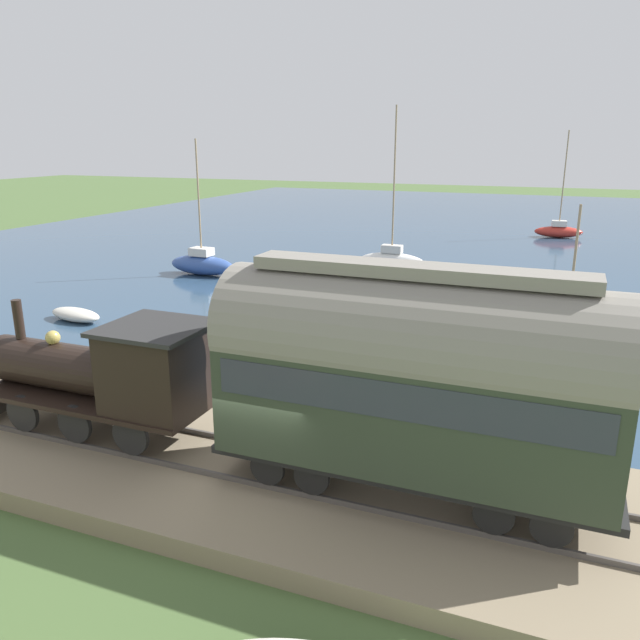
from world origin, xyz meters
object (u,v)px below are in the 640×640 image
Objects in this scene: sailboat_green at (567,329)px; sailboat_blue at (202,264)px; rowboat_off_pier at (316,352)px; rowboat_near_shore at (76,315)px; passenger_coach at (413,373)px; sailboat_red at (559,230)px; rowboat_far_out at (373,330)px; steam_locomotive at (112,371)px; sailboat_white at (392,260)px.

sailboat_blue is at bearing 76.23° from sailboat_green.
rowboat_off_pier reaches higher than rowboat_near_shore.
sailboat_red reaches higher than passenger_coach.
rowboat_far_out is (-30.44, 6.11, -0.37)m from sailboat_red.
sailboat_blue reaches higher than steam_locomotive.
steam_locomotive is at bearing 178.37° from sailboat_white.
sailboat_green is at bearing -137.94° from sailboat_white.
rowboat_far_out is 3.67m from rowboat_off_pier.
sailboat_blue is 2.64× the size of rowboat_near_shore.
steam_locomotive is at bearing 145.06° from sailboat_green.
steam_locomotive is at bearing 119.25° from rowboat_far_out.
sailboat_white is 3.75× the size of rowboat_far_out.
rowboat_near_shore reaches higher than rowboat_far_out.
rowboat_far_out is at bearing -6.34° from rowboat_off_pier.
sailboat_red is 31.05m from rowboat_far_out.
sailboat_red is (42.16, -1.79, -2.61)m from passenger_coach.
rowboat_off_pier is (-3.51, 1.07, 0.08)m from rowboat_far_out.
sailboat_red reaches higher than sailboat_blue.
rowboat_off_pier is (8.22, -1.96, -1.90)m from steam_locomotive.
sailboat_blue is at bearing 13.11° from rowboat_far_out.
rowboat_near_shore is (-10.31, -0.08, -0.37)m from sailboat_blue.
sailboat_red is at bearing -20.50° from rowboat_near_shore.
steam_locomotive is at bearing 177.26° from rowboat_off_pier.
passenger_coach is 3.09× the size of rowboat_off_pier.
sailboat_blue is 0.81× the size of sailboat_white.
sailboat_white reaches higher than rowboat_off_pier.
passenger_coach reaches higher than rowboat_far_out.
sailboat_white is (24.36, -0.29, -1.50)m from steam_locomotive.
sailboat_red is (28.45, 1.07, 0.08)m from sailboat_green.
steam_locomotive is 7.43m from passenger_coach.
sailboat_green is at bearing -67.52° from rowboat_near_shore.
sailboat_green is (13.71, -10.22, -1.69)m from steam_locomotive.
steam_locomotive is at bearing 160.83° from sailboat_red.
sailboat_white is (-17.80, 8.86, 0.11)m from sailboat_red.
sailboat_green is 2.10× the size of rowboat_far_out.
rowboat_off_pier is at bearing -131.19° from sailboat_blue.
sailboat_green is 9.92m from rowboat_off_pier.
passenger_coach is 25.49m from sailboat_white.
rowboat_off_pier is at bearing 116.74° from rowboat_far_out.
sailboat_green is 0.69× the size of sailboat_blue.
sailboat_white reaches higher than passenger_coach.
sailboat_blue reaches higher than passenger_coach.
rowboat_near_shore is at bearing 143.74° from sailboat_red.
rowboat_near_shore is (0.70, 11.49, -0.01)m from rowboat_off_pier.
steam_locomotive is 12.27m from rowboat_far_out.
rowboat_near_shore is (-15.44, 9.81, -0.40)m from sailboat_white.
passenger_coach is 12.84m from rowboat_far_out.
rowboat_near_shore is at bearing 105.41° from sailboat_green.
rowboat_far_out is (11.73, 4.32, -2.97)m from passenger_coach.
sailboat_red is 0.88× the size of sailboat_white.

